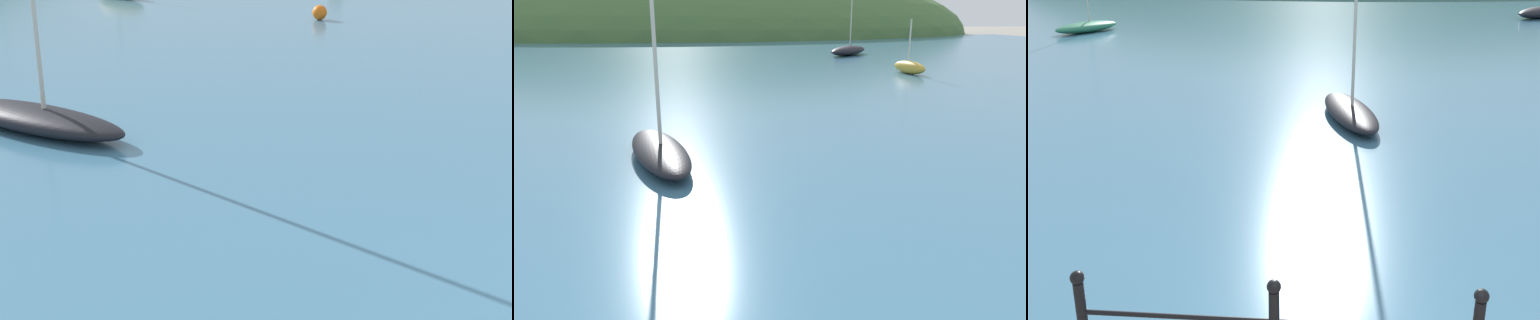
# 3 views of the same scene
# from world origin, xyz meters

# --- Properties ---
(water) EXTENTS (80.00, 60.00, 0.10)m
(water) POSITION_xyz_m (0.00, 32.00, 0.05)
(water) COLOR teal
(water) RESTS_ON ground
(far_hillside) EXTENTS (78.11, 42.96, 18.35)m
(far_hillside) POSITION_xyz_m (0.00, 70.60, 0.00)
(far_hillside) COLOR #476B38
(far_hillside) RESTS_ON ground
(boat_blue_hull) EXTENTS (1.65, 3.60, 4.22)m
(boat_blue_hull) POSITION_xyz_m (-0.21, 10.43, 0.32)
(boat_blue_hull) COLOR black
(boat_blue_hull) RESTS_ON water
(boat_nearest_quay) EXTENTS (0.95, 2.38, 2.43)m
(boat_nearest_quay) POSITION_xyz_m (10.50, 22.93, 0.40)
(boat_nearest_quay) COLOR gold
(boat_nearest_quay) RESTS_ON water
(boat_red_dinghy) EXTENTS (3.85, 3.95, 5.32)m
(boat_red_dinghy) POSITION_xyz_m (10.96, 33.26, 0.42)
(boat_red_dinghy) COLOR black
(boat_red_dinghy) RESTS_ON water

